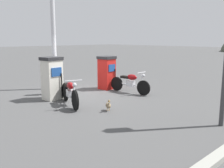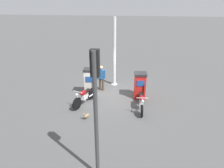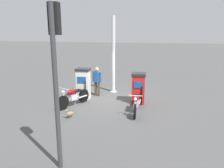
{
  "view_description": "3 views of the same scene",
  "coord_description": "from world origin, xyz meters",
  "px_view_note": "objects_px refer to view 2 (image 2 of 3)",
  "views": [
    {
      "loc": [
        8.15,
        -6.45,
        2.31
      ],
      "look_at": [
        1.56,
        0.12,
        0.61
      ],
      "focal_mm": 40.41,
      "sensor_mm": 36.0,
      "label": 1
    },
    {
      "loc": [
        10.37,
        1.24,
        5.25
      ],
      "look_at": [
        0.94,
        -0.02,
        1.19
      ],
      "focal_mm": 32.12,
      "sensor_mm": 36.0,
      "label": 2
    },
    {
      "loc": [
        10.22,
        2.66,
        3.43
      ],
      "look_at": [
        1.08,
        0.39,
        1.17
      ],
      "focal_mm": 35.01,
      "sensor_mm": 36.0,
      "label": 3
    }
  ],
  "objects_px": {
    "canopy_support_pole": "(114,54)",
    "motorcycle_far_pump": "(141,101)",
    "fuel_pump_far": "(140,85)",
    "attendant_person": "(101,76)",
    "fuel_pump_near": "(90,82)",
    "wandering_duck": "(86,116)",
    "roadside_traffic_light": "(96,97)",
    "motorcycle_near_pump": "(85,96)"
  },
  "relations": [
    {
      "from": "attendant_person",
      "to": "fuel_pump_near",
      "type": "bearing_deg",
      "value": -35.9
    },
    {
      "from": "motorcycle_far_pump",
      "to": "canopy_support_pole",
      "type": "distance_m",
      "value": 3.86
    },
    {
      "from": "fuel_pump_far",
      "to": "canopy_support_pole",
      "type": "relative_size",
      "value": 0.35
    },
    {
      "from": "motorcycle_near_pump",
      "to": "roadside_traffic_light",
      "type": "relative_size",
      "value": 0.47
    },
    {
      "from": "fuel_pump_far",
      "to": "attendant_person",
      "type": "height_order",
      "value": "attendant_person"
    },
    {
      "from": "attendant_person",
      "to": "canopy_support_pole",
      "type": "bearing_deg",
      "value": 145.23
    },
    {
      "from": "fuel_pump_near",
      "to": "fuel_pump_far",
      "type": "distance_m",
      "value": 2.85
    },
    {
      "from": "motorcycle_far_pump",
      "to": "attendant_person",
      "type": "distance_m",
      "value": 3.21
    },
    {
      "from": "fuel_pump_near",
      "to": "motorcycle_far_pump",
      "type": "relative_size",
      "value": 0.79
    },
    {
      "from": "attendant_person",
      "to": "roadside_traffic_light",
      "type": "relative_size",
      "value": 0.39
    },
    {
      "from": "fuel_pump_near",
      "to": "canopy_support_pole",
      "type": "xyz_separation_m",
      "value": [
        -1.69,
        1.19,
        1.25
      ]
    },
    {
      "from": "canopy_support_pole",
      "to": "attendant_person",
      "type": "bearing_deg",
      "value": -34.77
    },
    {
      "from": "fuel_pump_near",
      "to": "wandering_duck",
      "type": "height_order",
      "value": "fuel_pump_near"
    },
    {
      "from": "wandering_duck",
      "to": "roadside_traffic_light",
      "type": "height_order",
      "value": "roadside_traffic_light"
    },
    {
      "from": "roadside_traffic_light",
      "to": "motorcycle_far_pump",
      "type": "bearing_deg",
      "value": 162.41
    },
    {
      "from": "fuel_pump_near",
      "to": "roadside_traffic_light",
      "type": "xyz_separation_m",
      "value": [
        5.67,
        1.57,
        1.95
      ]
    },
    {
      "from": "fuel_pump_far",
      "to": "roadside_traffic_light",
      "type": "distance_m",
      "value": 6.15
    },
    {
      "from": "fuel_pump_near",
      "to": "fuel_pump_far",
      "type": "relative_size",
      "value": 1.08
    },
    {
      "from": "wandering_duck",
      "to": "fuel_pump_near",
      "type": "bearing_deg",
      "value": -171.23
    },
    {
      "from": "motorcycle_near_pump",
      "to": "wandering_duck",
      "type": "xyz_separation_m",
      "value": [
        1.43,
        0.45,
        -0.27
      ]
    },
    {
      "from": "wandering_duck",
      "to": "roadside_traffic_light",
      "type": "relative_size",
      "value": 0.1
    },
    {
      "from": "canopy_support_pole",
      "to": "motorcycle_far_pump",
      "type": "bearing_deg",
      "value": 30.08
    },
    {
      "from": "wandering_duck",
      "to": "roadside_traffic_light",
      "type": "distance_m",
      "value": 4.16
    },
    {
      "from": "fuel_pump_far",
      "to": "motorcycle_near_pump",
      "type": "xyz_separation_m",
      "value": [
        1.19,
        -2.9,
        -0.3
      ]
    },
    {
      "from": "motorcycle_far_pump",
      "to": "wandering_duck",
      "type": "bearing_deg",
      "value": -63.26
    },
    {
      "from": "attendant_person",
      "to": "roadside_traffic_light",
      "type": "distance_m",
      "value": 6.74
    },
    {
      "from": "fuel_pump_near",
      "to": "motorcycle_near_pump",
      "type": "relative_size",
      "value": 0.84
    },
    {
      "from": "motorcycle_far_pump",
      "to": "wandering_duck",
      "type": "xyz_separation_m",
      "value": [
        1.28,
        -2.54,
        -0.26
      ]
    },
    {
      "from": "wandering_duck",
      "to": "attendant_person",
      "type": "bearing_deg",
      "value": 178.07
    },
    {
      "from": "motorcycle_far_pump",
      "to": "roadside_traffic_light",
      "type": "distance_m",
      "value": 5.1
    },
    {
      "from": "attendant_person",
      "to": "canopy_support_pole",
      "type": "height_order",
      "value": "canopy_support_pole"
    },
    {
      "from": "attendant_person",
      "to": "motorcycle_far_pump",
      "type": "bearing_deg",
      "value": 49.77
    },
    {
      "from": "fuel_pump_far",
      "to": "attendant_person",
      "type": "distance_m",
      "value": 2.45
    },
    {
      "from": "fuel_pump_near",
      "to": "fuel_pump_far",
      "type": "bearing_deg",
      "value": 90.0
    },
    {
      "from": "fuel_pump_far",
      "to": "canopy_support_pole",
      "type": "xyz_separation_m",
      "value": [
        -1.69,
        -1.66,
        1.31
      ]
    },
    {
      "from": "fuel_pump_near",
      "to": "motorcycle_far_pump",
      "type": "xyz_separation_m",
      "value": [
        1.34,
        2.95,
        -0.37
      ]
    },
    {
      "from": "fuel_pump_near",
      "to": "attendant_person",
      "type": "relative_size",
      "value": 1.02
    },
    {
      "from": "attendant_person",
      "to": "canopy_support_pole",
      "type": "xyz_separation_m",
      "value": [
        -0.97,
        0.68,
        1.17
      ]
    },
    {
      "from": "fuel_pump_far",
      "to": "motorcycle_near_pump",
      "type": "distance_m",
      "value": 3.15
    },
    {
      "from": "fuel_pump_near",
      "to": "wandering_duck",
      "type": "relative_size",
      "value": 4.01
    },
    {
      "from": "roadside_traffic_light",
      "to": "canopy_support_pole",
      "type": "distance_m",
      "value": 7.4
    },
    {
      "from": "motorcycle_near_pump",
      "to": "canopy_support_pole",
      "type": "bearing_deg",
      "value": 156.64
    }
  ]
}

